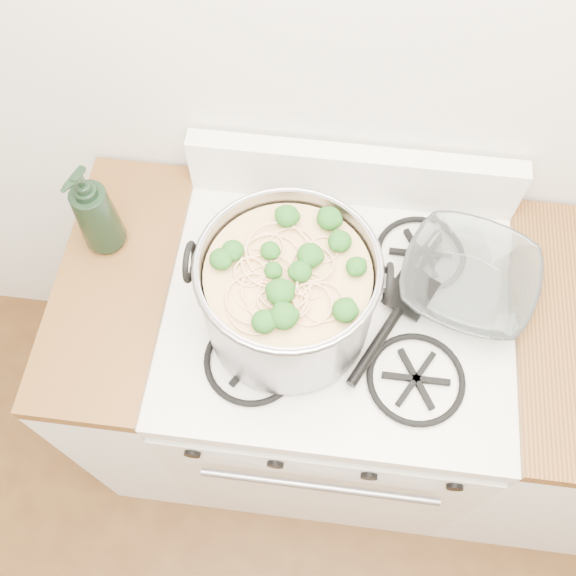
# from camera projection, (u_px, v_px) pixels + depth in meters

# --- Properties ---
(gas_range) EXTENTS (0.76, 0.66, 0.92)m
(gas_range) POSITION_uv_depth(u_px,v_px,m) (328.00, 380.00, 1.81)
(gas_range) COLOR white
(gas_range) RESTS_ON ground
(counter_left) EXTENTS (0.25, 0.65, 0.92)m
(counter_left) POSITION_uv_depth(u_px,v_px,m) (152.00, 355.00, 1.82)
(counter_left) COLOR silver
(counter_left) RESTS_ON ground
(stock_pot) EXTENTS (0.38, 0.35, 0.24)m
(stock_pot) POSITION_uv_depth(u_px,v_px,m) (288.00, 294.00, 1.27)
(stock_pot) COLOR gray
(stock_pot) RESTS_ON gas_range
(spatula) EXTENTS (0.40, 0.41, 0.02)m
(spatula) POSITION_uv_depth(u_px,v_px,m) (411.00, 291.00, 1.38)
(spatula) COLOR black
(spatula) RESTS_ON gas_range
(glass_bowl) EXTENTS (0.14, 0.14, 0.03)m
(glass_bowl) POSITION_uv_depth(u_px,v_px,m) (466.00, 284.00, 1.39)
(glass_bowl) COLOR white
(glass_bowl) RESTS_ON gas_range
(bottle) EXTENTS (0.12, 0.12, 0.25)m
(bottle) POSITION_uv_depth(u_px,v_px,m) (94.00, 210.00, 1.35)
(bottle) COLOR black
(bottle) RESTS_ON counter_left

